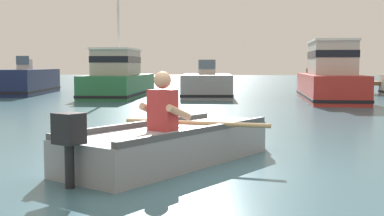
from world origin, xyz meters
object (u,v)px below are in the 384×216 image
rowboat_with_person (174,143)px  moored_boat_grey (207,86)px  moored_boat_red (330,78)px  moored_boat_green (119,79)px  moored_boat_navy (28,82)px

rowboat_with_person → moored_boat_grey: (-1.05, 13.79, 0.18)m
moored_boat_grey → moored_boat_red: 4.86m
moored_boat_green → moored_boat_red: (8.15, -1.15, 0.07)m
rowboat_with_person → moored_boat_grey: size_ratio=0.72×
rowboat_with_person → moored_boat_green: moored_boat_green is taller
moored_boat_grey → moored_boat_navy: bearing=174.0°
rowboat_with_person → moored_boat_red: (3.55, 12.26, 0.54)m
moored_boat_navy → moored_boat_grey: size_ratio=1.17×
moored_boat_grey → moored_boat_red: (4.60, -1.53, 0.36)m
moored_boat_grey → rowboat_with_person: bearing=-85.6°
rowboat_with_person → moored_boat_red: 12.78m
moored_boat_navy → moored_boat_green: bearing=-15.3°
moored_boat_green → moored_boat_grey: bearing=6.2°
rowboat_with_person → moored_boat_grey: 13.83m
moored_boat_navy → moored_boat_red: 12.87m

